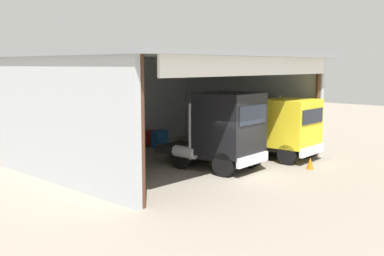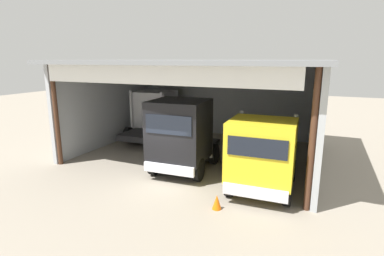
{
  "view_description": "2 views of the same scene",
  "coord_description": "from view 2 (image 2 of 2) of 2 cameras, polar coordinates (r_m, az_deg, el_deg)",
  "views": [
    {
      "loc": [
        -16.33,
        -11.57,
        4.94
      ],
      "look_at": [
        0.0,
        3.6,
        1.85
      ],
      "focal_mm": 42.71,
      "sensor_mm": 36.0,
      "label": 1
    },
    {
      "loc": [
        6.5,
        -11.06,
        5.52
      ],
      "look_at": [
        0.0,
        3.6,
        1.85
      ],
      "focal_mm": 28.08,
      "sensor_mm": 36.0,
      "label": 2
    }
  ],
  "objects": [
    {
      "name": "truck_yellow_center_bay",
      "position": [
        12.86,
        13.16,
        -4.88
      ],
      "size": [
        2.86,
        5.36,
        3.27
      ],
      "rotation": [
        0.0,
        0.0,
        3.18
      ],
      "color": "yellow",
      "rests_on": "ground"
    },
    {
      "name": "truck_white_center_right_bay",
      "position": [
        21.43,
        -7.28,
        2.66
      ],
      "size": [
        2.91,
        4.91,
        3.46
      ],
      "rotation": [
        0.0,
        0.0,
        0.05
      ],
      "color": "white",
      "rests_on": "ground"
    },
    {
      "name": "traffic_cone",
      "position": [
        11.67,
        4.74,
        -13.85
      ],
      "size": [
        0.36,
        0.36,
        0.56
      ],
      "primitive_type": "cone",
      "color": "orange",
      "rests_on": "ground"
    },
    {
      "name": "workshop_shed",
      "position": [
        18.33,
        3.06,
        7.46
      ],
      "size": [
        13.6,
        11.15,
        5.5
      ],
      "color": "#ADB2B7",
      "rests_on": "ground"
    },
    {
      "name": "tool_cart",
      "position": [
        20.6,
        11.67,
        -1.5
      ],
      "size": [
        0.9,
        0.6,
        1.0
      ],
      "primitive_type": "cube",
      "color": "#1E59A5",
      "rests_on": "ground"
    },
    {
      "name": "truck_black_yard_outside",
      "position": [
        14.72,
        -1.98,
        -1.26
      ],
      "size": [
        2.93,
        5.37,
        3.66
      ],
      "rotation": [
        0.0,
        0.0,
        3.2
      ],
      "color": "black",
      "rests_on": "ground"
    },
    {
      "name": "oil_drum",
      "position": [
        21.41,
        12.12,
        -1.08
      ],
      "size": [
        0.58,
        0.58,
        0.93
      ],
      "primitive_type": "cylinder",
      "color": "#B21E19",
      "rests_on": "ground"
    },
    {
      "name": "ground_plane",
      "position": [
        13.97,
        -6.1,
        -10.48
      ],
      "size": [
        80.0,
        80.0,
        0.0
      ],
      "primitive_type": "plane",
      "color": "gray",
      "rests_on": "ground"
    }
  ]
}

